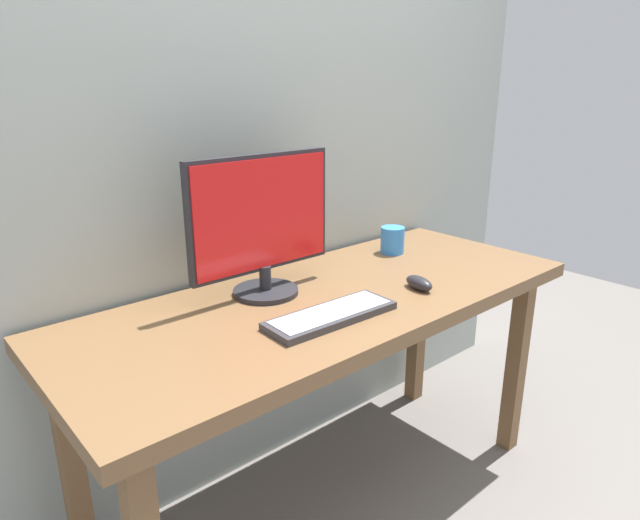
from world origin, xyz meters
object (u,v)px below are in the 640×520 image
Objects in this scene: monitor at (262,224)px; mouse at (419,283)px; desk at (331,320)px; keyboard_primary at (331,315)px; coffee_mug at (393,240)px.

monitor is 4.49× the size of mouse.
mouse is at bearing -37.37° from monitor.
keyboard_primary is at bearing -132.16° from desk.
keyboard_primary is (-0.12, -0.14, 0.10)m from desk.
coffee_mug is (0.59, 0.30, 0.04)m from keyboard_primary.
desk is 15.36× the size of mouse.
coffee_mug reaches higher than mouse.
keyboard_primary reaches higher than desk.
coffee_mug reaches higher than keyboard_primary.
coffee_mug is (0.61, 0.02, -0.17)m from monitor.
keyboard_primary is at bearing -85.14° from monitor.
mouse is at bearing -125.77° from coffee_mug.
coffee_mug is at bearing 1.95° from monitor.
desk is 0.30m from mouse.
monitor is 4.88× the size of coffee_mug.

